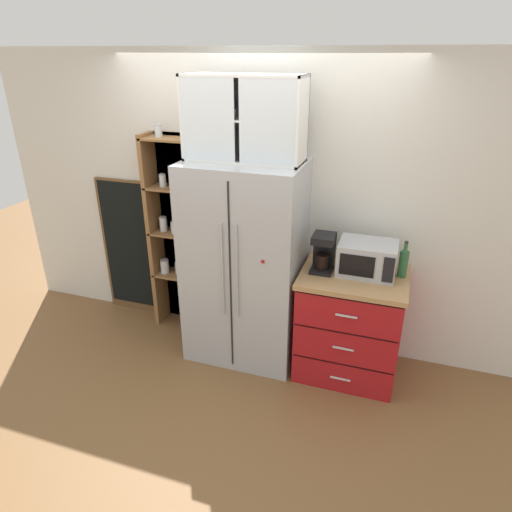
{
  "coord_description": "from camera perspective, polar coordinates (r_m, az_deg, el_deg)",
  "views": [
    {
      "loc": [
        1.18,
        -3.2,
        2.51
      ],
      "look_at": [
        0.1,
        0.02,
        0.96
      ],
      "focal_mm": 31.48,
      "sensor_mm": 36.0,
      "label": 1
    }
  ],
  "objects": [
    {
      "name": "bottle_green",
      "position": [
        3.62,
        18.25,
        -0.62
      ],
      "size": [
        0.07,
        0.07,
        0.29
      ],
      "color": "#285B33",
      "rests_on": "counter_cabinet"
    },
    {
      "name": "coffee_maker",
      "position": [
        3.58,
        8.57,
        0.53
      ],
      "size": [
        0.17,
        0.2,
        0.31
      ],
      "color": "black",
      "rests_on": "counter_cabinet"
    },
    {
      "name": "mug_red",
      "position": [
        3.55,
        12.41,
        -2.01
      ],
      "size": [
        0.11,
        0.07,
        0.08
      ],
      "color": "red",
      "rests_on": "counter_cabinet"
    },
    {
      "name": "wall_back_cream",
      "position": [
        3.98,
        0.37,
        6.52
      ],
      "size": [
        5.08,
        0.1,
        2.55
      ],
      "primitive_type": "cube",
      "color": "silver",
      "rests_on": "ground"
    },
    {
      "name": "pantry_shelf_column",
      "position": [
        4.28,
        -9.8,
        3.05
      ],
      "size": [
        0.53,
        0.27,
        1.95
      ],
      "color": "brown",
      "rests_on": "ground"
    },
    {
      "name": "refrigerator",
      "position": [
        3.8,
        -1.43,
        -0.99
      ],
      "size": [
        0.95,
        0.68,
        1.74
      ],
      "color": "#ADAFB5",
      "rests_on": "ground"
    },
    {
      "name": "ground_plane",
      "position": [
        4.23,
        -1.4,
        -11.8
      ],
      "size": [
        10.79,
        10.79,
        0.0
      ],
      "primitive_type": "plane",
      "color": "brown"
    },
    {
      "name": "counter_cabinet",
      "position": [
        3.83,
        11.78,
        -8.38
      ],
      "size": [
        0.83,
        0.68,
        0.91
      ],
      "color": "#A8161C",
      "rests_on": "ground"
    },
    {
      "name": "chalkboard_menu",
      "position": [
        4.69,
        -15.71,
        1.03
      ],
      "size": [
        0.6,
        0.04,
        1.41
      ],
      "color": "brown",
      "rests_on": "ground"
    },
    {
      "name": "mug_charcoal",
      "position": [
        3.62,
        12.56,
        -1.46
      ],
      "size": [
        0.11,
        0.07,
        0.09
      ],
      "color": "#2D2D33",
      "rests_on": "counter_cabinet"
    },
    {
      "name": "microwave",
      "position": [
        3.59,
        13.94,
        -0.29
      ],
      "size": [
        0.44,
        0.33,
        0.26
      ],
      "color": "#ADAFB5",
      "rests_on": "counter_cabinet"
    },
    {
      "name": "upper_cabinet",
      "position": [
        3.5,
        -1.37,
        17.03
      ],
      "size": [
        0.91,
        0.32,
        0.63
      ],
      "color": "silver",
      "rests_on": "refrigerator"
    }
  ]
}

